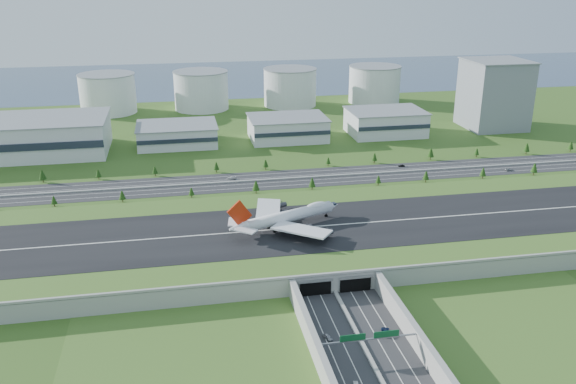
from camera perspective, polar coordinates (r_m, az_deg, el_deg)
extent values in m
plane|color=#2D4917|center=(299.55, 1.97, -4.73)|extent=(1200.00, 1200.00, 0.00)
cube|color=#999994|center=(297.88, 1.98, -4.03)|extent=(520.00, 100.00, 8.00)
cube|color=#3B6221|center=(296.22, 1.99, -3.31)|extent=(520.00, 100.00, 0.16)
cube|color=black|center=(296.16, 1.99, -3.29)|extent=(520.00, 58.00, 0.12)
cube|color=silver|center=(296.13, 1.99, -3.28)|extent=(520.00, 0.90, 0.02)
cube|color=#999994|center=(252.84, 4.45, -7.62)|extent=(520.00, 1.20, 1.20)
cube|color=#28282B|center=(208.86, 8.85, -17.34)|extent=(34.00, 120.00, 0.12)
cube|color=#999994|center=(208.62, 8.86, -17.25)|extent=(1.60, 120.00, 0.90)
cube|color=#999994|center=(209.67, 3.10, -15.58)|extent=(2.40, 100.00, 8.00)
cube|color=#999994|center=(219.90, 12.66, -14.20)|extent=(2.40, 100.00, 8.00)
cube|color=black|center=(252.86, 2.58, -8.97)|extent=(13.00, 1.20, 6.00)
cube|color=black|center=(256.88, 6.31, -8.58)|extent=(13.00, 1.20, 6.00)
cylinder|color=gray|center=(213.75, 2.56, -14.94)|extent=(0.70, 0.70, 7.00)
cylinder|color=gray|center=(224.22, 12.34, -13.58)|extent=(0.70, 0.70, 7.00)
cube|color=gray|center=(216.15, 7.63, -13.49)|extent=(38.00, 0.50, 0.50)
cube|color=#0C4C23|center=(213.69, 6.08, -13.40)|extent=(9.00, 0.30, 2.40)
cube|color=#0C4C23|center=(217.06, 9.20, -12.98)|extent=(9.00, 0.30, 2.40)
cube|color=#28282B|center=(386.01, -1.09, 1.16)|extent=(560.00, 36.00, 0.12)
cylinder|color=#3D2819|center=(366.99, -21.01, -1.11)|extent=(0.50, 0.50, 2.22)
cone|color=black|center=(366.03, -21.07, -0.70)|extent=(3.46, 3.46, 4.45)
cylinder|color=#3D2819|center=(361.67, -15.22, -0.73)|extent=(0.50, 0.50, 2.48)
cone|color=black|center=(360.58, -15.26, -0.26)|extent=(3.85, 3.85, 4.95)
cylinder|color=#3D2819|center=(360.27, -9.01, -0.35)|extent=(0.50, 0.50, 2.19)
cone|color=black|center=(359.31, -9.04, 0.07)|extent=(3.41, 3.41, 4.39)
cylinder|color=#3D2819|center=(362.83, -3.01, 0.08)|extent=(0.50, 0.50, 2.80)
cone|color=black|center=(361.61, -3.02, 0.61)|extent=(4.36, 4.36, 5.60)
cylinder|color=#3D2819|center=(368.59, 2.26, 0.42)|extent=(0.50, 0.50, 2.70)
cone|color=black|center=(367.43, 2.27, 0.92)|extent=(4.19, 4.19, 5.39)
cylinder|color=#3D2819|center=(379.79, 8.43, 0.78)|extent=(0.50, 0.50, 2.24)
cone|color=black|center=(378.85, 8.45, 1.19)|extent=(3.49, 3.49, 4.48)
cylinder|color=#3D2819|center=(390.70, 12.75, 1.08)|extent=(0.50, 0.50, 2.58)
cone|color=black|center=(389.65, 12.79, 1.53)|extent=(4.01, 4.01, 5.15)
cylinder|color=#3D2819|center=(407.15, 17.74, 1.38)|extent=(0.50, 0.50, 2.57)
cone|color=black|center=(406.15, 17.79, 1.82)|extent=(3.99, 3.99, 5.13)
cylinder|color=#3D2819|center=(424.94, 22.00, 1.65)|extent=(0.50, 0.50, 2.85)
cone|color=black|center=(423.88, 22.06, 2.12)|extent=(4.43, 4.43, 5.69)
cylinder|color=#3D2819|center=(410.33, -21.95, 1.02)|extent=(0.50, 0.50, 2.91)
cone|color=black|center=(409.21, -22.01, 1.51)|extent=(4.52, 4.52, 5.81)
cylinder|color=#3D2819|center=(404.88, -17.29, 1.30)|extent=(0.50, 0.50, 2.28)
cone|color=black|center=(403.99, -17.34, 1.69)|extent=(3.55, 3.55, 4.56)
cylinder|color=#3D2819|center=(402.02, -12.32, 1.64)|extent=(0.50, 0.50, 2.28)
cone|color=black|center=(401.12, -12.36, 2.03)|extent=(3.55, 3.55, 4.56)
cylinder|color=#3D2819|center=(402.43, -6.71, 2.01)|extent=(0.50, 0.50, 2.47)
cone|color=black|center=(401.45, -6.73, 2.44)|extent=(3.84, 3.84, 4.93)
cylinder|color=#3D2819|center=(405.70, -2.11, 2.29)|extent=(0.50, 0.50, 2.41)
cone|color=black|center=(404.76, -2.12, 2.70)|extent=(3.75, 3.75, 4.83)
cylinder|color=#3D2819|center=(413.94, 3.77, 2.60)|extent=(0.50, 0.50, 2.10)
cone|color=black|center=(413.13, 3.78, 2.96)|extent=(3.26, 3.26, 4.19)
cylinder|color=#3D2819|center=(422.94, 8.07, 2.86)|extent=(0.50, 0.50, 2.49)
cone|color=black|center=(422.01, 8.09, 3.27)|extent=(3.87, 3.87, 4.97)
cylinder|color=#3D2819|center=(437.43, 13.18, 3.14)|extent=(0.50, 0.50, 2.97)
cone|color=black|center=(436.35, 13.22, 3.62)|extent=(4.63, 4.63, 5.95)
cylinder|color=#3D2819|center=(452.38, 17.21, 3.28)|extent=(0.50, 0.50, 2.25)
cone|color=black|center=(451.58, 17.25, 3.63)|extent=(3.50, 3.50, 4.50)
cylinder|color=#3D2819|center=(471.27, 21.38, 3.49)|extent=(0.50, 0.50, 2.89)
cone|color=black|center=(470.29, 21.44, 3.92)|extent=(4.50, 4.50, 5.79)
cylinder|color=#3D2819|center=(490.66, 24.90, 3.60)|extent=(0.50, 0.50, 2.66)
cone|color=black|center=(489.80, 24.96, 3.98)|extent=(4.13, 4.13, 5.31)
cube|color=silver|center=(476.64, -23.72, 4.73)|extent=(120.00, 60.00, 25.00)
cube|color=silver|center=(469.96, -10.33, 5.30)|extent=(58.00, 42.00, 15.00)
cube|color=silver|center=(477.40, -0.05, 5.99)|extent=(58.00, 42.00, 17.00)
cube|color=silver|center=(497.73, 9.10, 6.45)|extent=(58.00, 42.00, 19.00)
cube|color=gray|center=(537.45, 18.73, 8.63)|extent=(46.00, 46.00, 55.00)
cylinder|color=silver|center=(587.89, -16.51, 8.80)|extent=(50.00, 50.00, 35.00)
cylinder|color=silver|center=(585.41, -8.12, 9.38)|extent=(50.00, 50.00, 35.00)
cylinder|color=silver|center=(595.18, 0.19, 9.76)|extent=(50.00, 50.00, 35.00)
cylinder|color=silver|center=(616.63, 8.09, 9.93)|extent=(50.00, 50.00, 35.00)
cube|color=#344763|center=(757.67, -6.07, 10.60)|extent=(1200.00, 260.00, 0.06)
cylinder|color=white|center=(294.53, -0.06, -2.31)|extent=(48.60, 23.54, 5.71)
cone|color=white|center=(308.51, 4.16, -1.28)|extent=(8.73, 7.92, 5.71)
cone|color=white|center=(282.26, -4.68, -3.34)|extent=(10.39, 8.57, 5.71)
ellipsoid|color=white|center=(302.44, 2.67, -1.29)|extent=(12.96, 8.58, 3.51)
cube|color=white|center=(282.28, 1.27, -3.55)|extent=(28.42, 25.29, 1.41)
cube|color=white|center=(306.04, -1.85, -1.60)|extent=(16.35, 28.45, 1.41)
cylinder|color=#38383D|center=(289.53, 1.78, -3.35)|extent=(5.30, 4.18, 2.68)
cylinder|color=#38383D|center=(284.92, 3.75, -3.79)|extent=(5.30, 4.18, 2.68)
cylinder|color=#38383D|center=(306.10, -0.45, -1.98)|extent=(5.30, 4.18, 2.68)
cylinder|color=#38383D|center=(316.38, -0.58, -1.22)|extent=(5.30, 4.18, 2.68)
cube|color=white|center=(277.63, -3.96, -3.58)|extent=(11.01, 10.31, 0.54)
cube|color=white|center=(287.10, -5.06, -2.78)|extent=(6.76, 10.50, 0.54)
cube|color=red|center=(279.99, -4.56, -2.04)|extent=(12.13, 5.39, 13.37)
cylinder|color=black|center=(308.23, 3.58, -2.23)|extent=(1.70, 0.62, 1.70)
cylinder|color=black|center=(292.42, -0.36, -3.48)|extent=(1.70, 0.62, 1.70)
cylinder|color=black|center=(296.89, -0.94, -3.10)|extent=(1.70, 0.62, 1.70)
cylinder|color=black|center=(289.89, -1.26, -3.71)|extent=(1.70, 0.62, 1.70)
cylinder|color=black|center=(294.39, -1.83, -3.32)|extent=(1.70, 0.62, 1.70)
imported|color=#A5A4A9|center=(227.24, 3.74, -13.38)|extent=(3.37, 4.96, 1.57)
imported|color=#0B1838|center=(232.35, 9.08, -12.76)|extent=(4.63, 6.77, 1.72)
imported|color=black|center=(418.02, 10.58, 2.44)|extent=(4.42, 2.29, 1.39)
imported|color=#A5A4A9|center=(428.47, 19.96, 1.99)|extent=(5.39, 2.58, 1.48)
imported|color=silver|center=(388.05, -5.32, 1.32)|extent=(6.17, 3.85, 1.67)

